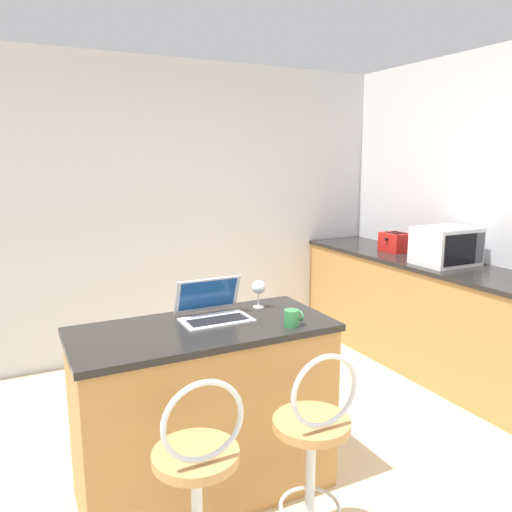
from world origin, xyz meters
TOP-DOWN VIEW (x-y plane):
  - wall_back at (0.00, 2.70)m, footprint 12.00×0.06m
  - breakfast_bar at (-0.40, 0.64)m, footprint 1.31×0.61m
  - counter_right at (1.86, 1.09)m, footprint 0.64×3.20m
  - bar_stool_near at (-0.66, 0.02)m, footprint 0.40×0.40m
  - bar_stool_far at (-0.13, 0.02)m, footprint 0.40×0.40m
  - laptop at (-0.31, 0.73)m, footprint 0.36×0.27m
  - microwave at (1.86, 1.18)m, footprint 0.47×0.36m
  - toaster at (1.90, 1.79)m, footprint 0.22×0.25m
  - mug_green at (0.01, 0.44)m, footprint 0.09×0.07m
  - wine_glass_short at (-0.00, 0.80)m, footprint 0.08×0.08m

SIDE VIEW (x-z plane):
  - bar_stool_near at x=-0.66m, z-range -0.04..0.94m
  - bar_stool_far at x=-0.13m, z-range -0.04..0.94m
  - counter_right at x=1.86m, z-range 0.00..0.92m
  - breakfast_bar at x=-0.40m, z-range 0.00..0.92m
  - mug_green at x=0.01m, z-range 0.92..1.01m
  - laptop at x=-0.31m, z-range 0.87..1.08m
  - toaster at x=1.90m, z-range 0.92..1.10m
  - wine_glass_short at x=0.00m, z-range 0.96..1.11m
  - microwave at x=1.86m, z-range 0.92..1.22m
  - wall_back at x=0.00m, z-range 0.00..2.60m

